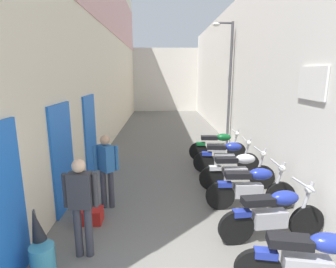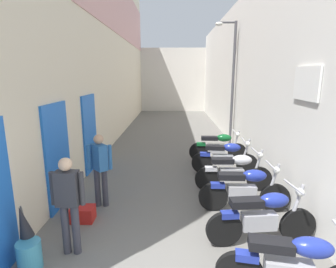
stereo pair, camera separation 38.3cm
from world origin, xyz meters
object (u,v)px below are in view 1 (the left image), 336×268
pedestrian_by_doorway (81,201)px  umbrella_leaning (36,226)px  motorcycle_second (273,214)px  plastic_crate (91,216)px  motorcycle_fourth (238,170)px  motorcycle_sixth (218,146)px  pedestrian_mid_alley (106,166)px  water_jug_near_door (43,259)px  motorcycle_third (251,187)px  motorcycle_nearest (312,262)px  street_lamp (228,76)px  motorcycle_fifth (226,156)px

pedestrian_by_doorway → umbrella_leaning: 0.67m
motorcycle_second → plastic_crate: (-3.20, 0.67, -0.36)m
plastic_crate → umbrella_leaning: bearing=-109.1°
motorcycle_fourth → motorcycle_sixth: size_ratio=1.00×
motorcycle_second → pedestrian_mid_alley: bearing=156.8°
motorcycle_second → water_jug_near_door: (-3.53, -0.64, -0.29)m
water_jug_near_door → umbrella_leaning: size_ratio=0.43×
water_jug_near_door → motorcycle_third: bearing=26.1°
motorcycle_nearest → pedestrian_mid_alley: (-2.99, 2.44, 0.42)m
umbrella_leaning → motorcycle_sixth: bearing=53.6°
pedestrian_by_doorway → street_lamp: (3.75, 6.60, 1.80)m
pedestrian_mid_alley → water_jug_near_door: bearing=-106.0°
motorcycle_fifth → pedestrian_by_doorway: 4.66m
motorcycle_third → plastic_crate: 3.25m
motorcycle_sixth → street_lamp: size_ratio=0.40×
motorcycle_fourth → plastic_crate: 3.52m
motorcycle_nearest → plastic_crate: motorcycle_nearest is taller
plastic_crate → street_lamp: (3.90, 5.65, 2.58)m
motorcycle_second → motorcycle_third: bearing=90.0°
motorcycle_fourth → pedestrian_by_doorway: 3.89m
motorcycle_fourth → water_jug_near_door: 4.47m
motorcycle_sixth → street_lamp: (0.70, 1.95, 2.22)m
plastic_crate → street_lamp: bearing=55.4°
motorcycle_fourth → motorcycle_fifth: bearing=90.0°
umbrella_leaning → street_lamp: (4.32, 6.86, 2.04)m
motorcycle_third → water_jug_near_door: motorcycle_third is taller
water_jug_near_door → street_lamp: 8.52m
plastic_crate → motorcycle_second: bearing=-11.8°
motorcycle_fifth → umbrella_leaning: bearing=-133.9°
pedestrian_by_doorway → motorcycle_third: bearing=24.3°
motorcycle_second → umbrella_leaning: (-3.62, -0.54, 0.18)m
pedestrian_mid_alley → plastic_crate: pedestrian_mid_alley is taller
pedestrian_by_doorway → water_jug_near_door: size_ratio=3.74×
water_jug_near_door → motorcycle_nearest: bearing=-8.4°
motorcycle_third → street_lamp: (0.70, 5.22, 2.22)m
motorcycle_third → pedestrian_mid_alley: (-2.99, 0.18, 0.42)m
umbrella_leaning → motorcycle_nearest: bearing=-9.7°
motorcycle_fourth → plastic_crate: size_ratio=4.21×
umbrella_leaning → street_lamp: bearing=57.8°
motorcycle_third → motorcycle_fifth: (-0.00, 2.12, 0.00)m
pedestrian_mid_alley → umbrella_leaning: 1.94m
motorcycle_third → street_lamp: street_lamp is taller
motorcycle_fourth → pedestrian_mid_alley: (-2.99, -0.81, 0.42)m
pedestrian_mid_alley → street_lamp: 6.49m
pedestrian_by_doorway → water_jug_near_door: (-0.48, -0.36, -0.71)m
motorcycle_sixth → motorcycle_nearest: bearing=-90.0°
motorcycle_third → pedestrian_by_doorway: pedestrian_by_doorway is taller
motorcycle_second → pedestrian_mid_alley: 3.28m
motorcycle_nearest → water_jug_near_door: 3.58m
pedestrian_mid_alley → water_jug_near_door: 2.11m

